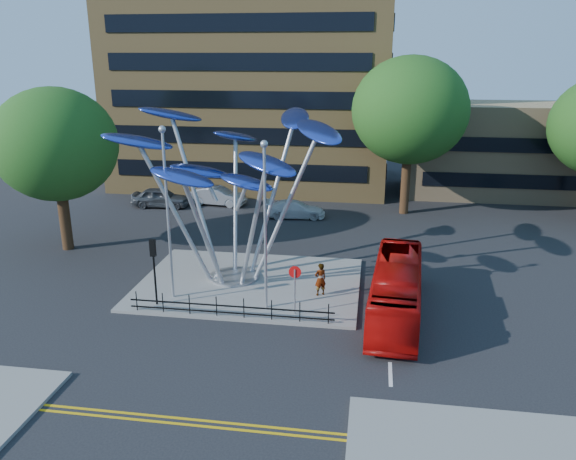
% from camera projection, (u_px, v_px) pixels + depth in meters
% --- Properties ---
extents(ground, '(120.00, 120.00, 0.00)m').
position_uv_depth(ground, '(243.00, 338.00, 25.17)').
color(ground, black).
rests_on(ground, ground).
extents(traffic_island, '(12.00, 9.00, 0.15)m').
position_uv_depth(traffic_island, '(250.00, 283.00, 30.94)').
color(traffic_island, slate).
rests_on(traffic_island, ground).
extents(double_yellow_near, '(40.00, 0.12, 0.01)m').
position_uv_depth(double_yellow_near, '(203.00, 421.00, 19.52)').
color(double_yellow_near, gold).
rests_on(double_yellow_near, ground).
extents(double_yellow_far, '(40.00, 0.12, 0.01)m').
position_uv_depth(double_yellow_far, '(201.00, 426.00, 19.23)').
color(double_yellow_far, gold).
rests_on(double_yellow_far, ground).
extents(brick_tower, '(25.00, 15.00, 30.00)m').
position_uv_depth(brick_tower, '(254.00, 21.00, 51.64)').
color(brick_tower, olive).
rests_on(brick_tower, ground).
extents(low_building_near, '(15.00, 8.00, 8.00)m').
position_uv_depth(low_building_near, '(494.00, 149.00, 49.90)').
color(low_building_near, tan).
rests_on(low_building_near, ground).
extents(tree_right, '(8.80, 8.80, 12.11)m').
position_uv_depth(tree_right, '(410.00, 111.00, 42.30)').
color(tree_right, black).
rests_on(tree_right, ground).
extents(tree_left, '(7.60, 7.60, 10.32)m').
position_uv_depth(tree_left, '(56.00, 145.00, 34.56)').
color(tree_left, black).
rests_on(tree_left, ground).
extents(leaf_sculpture, '(12.72, 9.54, 9.51)m').
position_uv_depth(leaf_sculpture, '(230.00, 158.00, 29.68)').
color(leaf_sculpture, '#9EA0A5').
rests_on(leaf_sculpture, traffic_island).
extents(street_lamp_left, '(0.36, 0.36, 8.80)m').
position_uv_depth(street_lamp_left, '(167.00, 199.00, 27.50)').
color(street_lamp_left, '#9EA0A5').
rests_on(street_lamp_left, traffic_island).
extents(street_lamp_right, '(0.36, 0.36, 8.30)m').
position_uv_depth(street_lamp_right, '(265.00, 211.00, 26.38)').
color(street_lamp_right, '#9EA0A5').
rests_on(street_lamp_right, traffic_island).
extents(traffic_light_island, '(0.28, 0.18, 3.42)m').
position_uv_depth(traffic_light_island, '(153.00, 258.00, 27.46)').
color(traffic_light_island, black).
rests_on(traffic_light_island, traffic_island).
extents(no_entry_sign_island, '(0.60, 0.10, 2.45)m').
position_uv_depth(no_entry_sign_island, '(295.00, 282.00, 26.70)').
color(no_entry_sign_island, '#9EA0A5').
rests_on(no_entry_sign_island, traffic_island).
extents(pedestrian_railing_front, '(10.00, 0.06, 1.00)m').
position_uv_depth(pedestrian_railing_front, '(230.00, 309.00, 26.75)').
color(pedestrian_railing_front, black).
rests_on(pedestrian_railing_front, traffic_island).
extents(red_bus, '(2.91, 9.59, 2.63)m').
position_uv_depth(red_bus, '(396.00, 290.00, 27.04)').
color(red_bus, '#AB0907').
rests_on(red_bus, ground).
extents(pedestrian, '(0.76, 0.69, 1.75)m').
position_uv_depth(pedestrian, '(320.00, 279.00, 29.03)').
color(pedestrian, gray).
rests_on(pedestrian, traffic_island).
extents(parked_car_left, '(4.82, 2.16, 1.61)m').
position_uv_depth(parked_car_left, '(161.00, 197.00, 46.25)').
color(parked_car_left, '#45484D').
rests_on(parked_car_left, ground).
extents(parked_car_mid, '(4.82, 2.16, 1.54)m').
position_uv_depth(parked_car_mid, '(218.00, 196.00, 46.88)').
color(parked_car_mid, '#AFB1B8').
rests_on(parked_car_mid, ground).
extents(parked_car_right, '(4.78, 2.32, 1.34)m').
position_uv_depth(parked_car_right, '(295.00, 209.00, 43.31)').
color(parked_car_right, silver).
rests_on(parked_car_right, ground).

